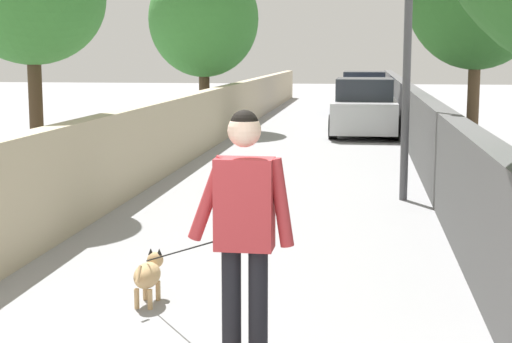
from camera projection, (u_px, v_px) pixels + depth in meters
ground_plane at (306, 153)px, 17.48m from camera, size 80.00×80.00×0.00m
wall_left at (179, 130)px, 15.74m from camera, size 48.00×0.30×1.35m
fence_right at (424, 133)px, 15.10m from camera, size 48.00×0.30×1.39m
tree_left_far at (204, 19)px, 22.35m from camera, size 3.14×3.14×4.84m
lamp_post at (408, 14)px, 11.53m from camera, size 0.36×0.36×4.03m
person_skateboarder at (245, 221)px, 5.12m from camera, size 0.23×0.71×1.77m
dog at (149, 274)px, 6.96m from camera, size 1.91×1.23×1.06m
car_near at (364, 109)px, 21.34m from camera, size 3.92×1.80×1.54m
car_far at (364, 94)px, 29.14m from camera, size 4.06×1.80×1.54m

